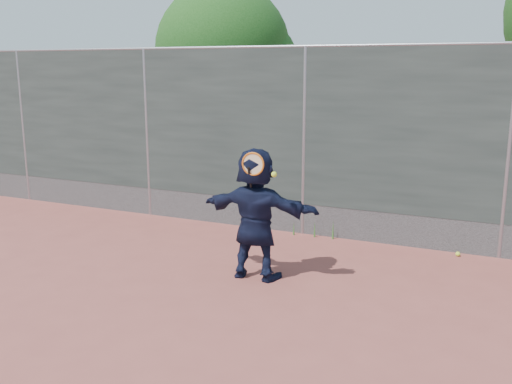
% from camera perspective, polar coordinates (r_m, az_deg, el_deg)
% --- Properties ---
extents(ground, '(80.00, 80.00, 0.00)m').
position_cam_1_polar(ground, '(6.48, -6.09, -12.18)').
color(ground, '#9E4C42').
rests_on(ground, ground).
extents(player, '(1.59, 0.51, 1.71)m').
position_cam_1_polar(player, '(7.28, -0.00, -2.19)').
color(player, '#121832').
rests_on(player, ground).
extents(ball_ground, '(0.07, 0.07, 0.07)m').
position_cam_1_polar(ball_ground, '(8.81, 19.53, -5.86)').
color(ball_ground, '#D4EF35').
rests_on(ball_ground, ground).
extents(fence, '(20.00, 0.06, 3.03)m').
position_cam_1_polar(fence, '(9.15, 4.84, 5.42)').
color(fence, '#38423D').
rests_on(fence, ground).
extents(swing_action, '(0.50, 0.22, 0.51)m').
position_cam_1_polar(swing_action, '(6.92, -0.12, 2.57)').
color(swing_action, orange).
rests_on(swing_action, ground).
extents(tree_left, '(3.15, 3.00, 4.53)m').
position_cam_1_polar(tree_left, '(13.02, -2.59, 13.50)').
color(tree_left, '#382314').
rests_on(tree_left, ground).
extents(weed_clump, '(0.68, 0.07, 0.30)m').
position_cam_1_polar(weed_clump, '(9.24, 6.15, -3.72)').
color(weed_clump, '#387226').
rests_on(weed_clump, ground).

